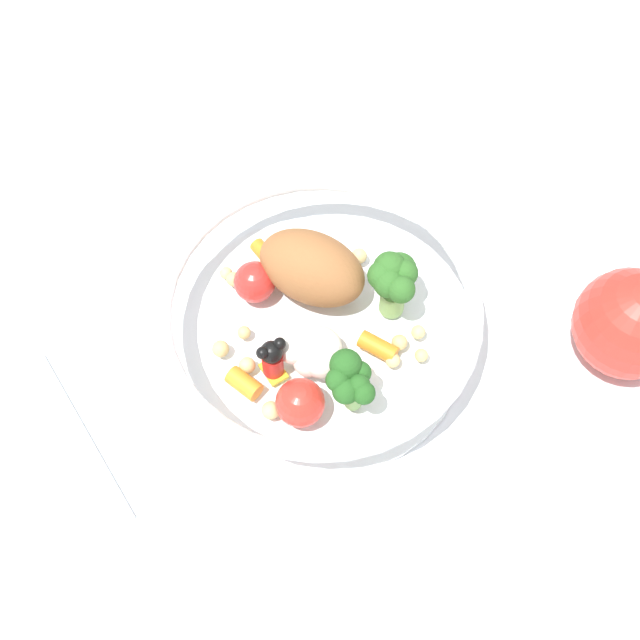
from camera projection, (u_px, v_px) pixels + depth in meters
ground_plane at (316, 355)px, 0.57m from camera, size 2.40×2.40×0.00m
food_container at (320, 315)px, 0.56m from camera, size 0.21×0.21×0.06m
loose_apple at (630, 324)px, 0.54m from camera, size 0.07×0.07×0.08m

